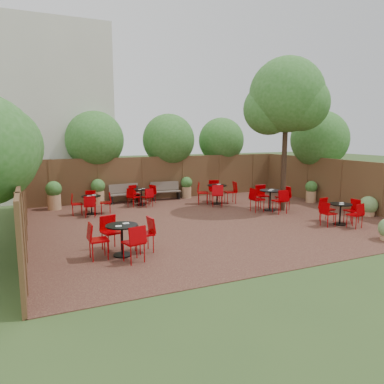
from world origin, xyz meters
name	(u,v)px	position (x,y,z in m)	size (l,w,h in m)	color
ground	(212,221)	(0.00, 0.00, 0.00)	(80.00, 80.00, 0.00)	#354F23
courtyard_paving	(212,221)	(0.00, 0.00, 0.01)	(12.00, 10.00, 0.02)	#3B1C18
fence_back	(164,178)	(0.00, 5.00, 1.00)	(12.00, 0.08, 2.00)	#52331E
fence_left	(23,207)	(-6.00, 0.00, 1.00)	(0.08, 10.00, 2.00)	#52331E
fence_right	(341,184)	(6.00, 0.00, 1.00)	(0.08, 10.00, 2.00)	#52331E
neighbour_building	(54,114)	(-4.50, 8.00, 4.00)	(5.00, 4.00, 8.00)	beige
overhang_foliage	(157,142)	(-0.99, 2.94, 2.73)	(15.82, 10.68, 2.65)	#2D6420
courtyard_tree	(286,100)	(3.38, 0.42, 4.33)	(2.95, 2.87, 5.93)	black
park_bench_left	(124,193)	(-1.99, 4.62, 0.45)	(1.39, 0.58, 0.83)	brown
park_bench_right	(165,190)	(-0.05, 4.62, 0.45)	(1.38, 0.57, 0.83)	brown
bistro_tables	(204,204)	(0.08, 0.78, 0.47)	(9.01, 7.82, 0.96)	black
planters	(146,191)	(-1.20, 3.94, 0.60)	(11.16, 3.94, 1.16)	tan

